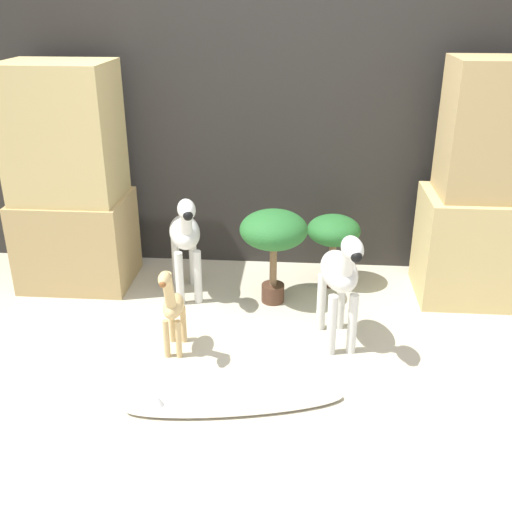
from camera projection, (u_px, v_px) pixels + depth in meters
ground_plane at (260, 375)px, 3.07m from camera, size 14.00×14.00×0.00m
wall_back at (277, 108)px, 3.94m from camera, size 6.40×0.08×2.20m
rock_pillar_left at (70, 183)px, 3.80m from camera, size 0.70×0.53×1.43m
rock_pillar_right at (485, 197)px, 3.62m from camera, size 0.70×0.53×1.47m
zebra_right at (340, 276)px, 3.18m from camera, size 0.26×0.53×0.71m
zebra_left at (185, 236)px, 3.70m from camera, size 0.28×0.52×0.71m
giraffe_figurine at (172, 306)px, 3.15m from camera, size 0.11×0.35×0.54m
potted_palm_front at (274, 234)px, 3.62m from camera, size 0.41×0.41×0.60m
potted_palm_back at (334, 234)px, 3.88m from camera, size 0.35×0.35×0.48m
surfboard at (234, 403)px, 2.83m from camera, size 1.06×0.39×0.08m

